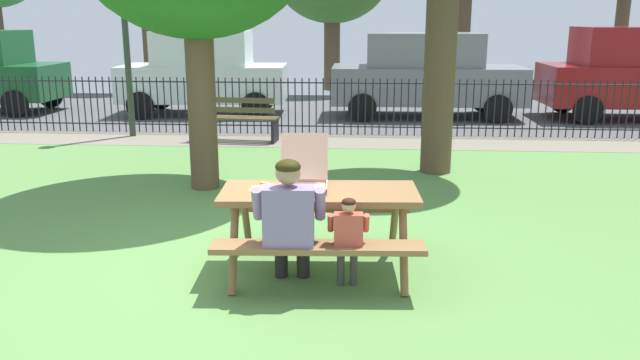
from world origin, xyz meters
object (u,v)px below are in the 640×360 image
(pizza_slice_on_table, at_px, (261,186))
(child_at_table, at_px, (348,235))
(pizza_box_open, at_px, (304,175))
(park_bench_center, at_px, (235,120))
(parked_car_right, at_px, (426,74))
(picnic_table_foreground, at_px, (319,208))
(parked_car_center, at_px, (204,72))
(adult_at_table, at_px, (289,219))

(pizza_slice_on_table, height_order, child_at_table, child_at_table)
(pizza_box_open, distance_m, park_bench_center, 6.42)
(parked_car_right, bearing_deg, pizza_box_open, -101.52)
(picnic_table_foreground, xyz_separation_m, pizza_slice_on_table, (-0.55, 0.09, 0.18))
(picnic_table_foreground, bearing_deg, pizza_box_open, 142.65)
(child_at_table, relative_size, park_bench_center, 0.53)
(child_at_table, distance_m, parked_car_center, 10.80)
(child_at_table, relative_size, parked_car_center, 0.22)
(child_at_table, bearing_deg, adult_at_table, -179.82)
(picnic_table_foreground, bearing_deg, parked_car_center, 109.95)
(child_at_table, bearing_deg, pizza_slice_on_table, 144.29)
(child_at_table, relative_size, parked_car_right, 0.20)
(child_at_table, bearing_deg, parked_car_right, 81.58)
(pizza_box_open, height_order, parked_car_right, parked_car_right)
(park_bench_center, bearing_deg, adult_at_table, -74.71)
(park_bench_center, bearing_deg, parked_car_right, 41.28)
(pizza_box_open, xyz_separation_m, park_bench_center, (-1.91, 6.11, -0.47))
(picnic_table_foreground, distance_m, child_at_table, 0.59)
(parked_car_right, bearing_deg, park_bench_center, -138.72)
(picnic_table_foreground, height_order, child_at_table, child_at_table)
(picnic_table_foreground, distance_m, pizza_slice_on_table, 0.59)
(picnic_table_foreground, bearing_deg, child_at_table, -61.14)
(picnic_table_foreground, height_order, pizza_box_open, pizza_box_open)
(pizza_slice_on_table, xyz_separation_m, adult_at_table, (0.34, -0.60, -0.12))
(pizza_slice_on_table, height_order, parked_car_center, parked_car_center)
(pizza_slice_on_table, bearing_deg, picnic_table_foreground, -9.15)
(picnic_table_foreground, bearing_deg, pizza_slice_on_table, 170.85)
(parked_car_center, height_order, parked_car_right, parked_car_center)
(picnic_table_foreground, bearing_deg, adult_at_table, -112.70)
(park_bench_center, bearing_deg, parked_car_center, 112.93)
(parked_car_center, relative_size, parked_car_right, 0.90)
(picnic_table_foreground, relative_size, pizza_box_open, 3.43)
(adult_at_table, relative_size, parked_car_center, 0.30)
(pizza_box_open, bearing_deg, adult_at_table, -95.64)
(picnic_table_foreground, height_order, pizza_slice_on_table, pizza_slice_on_table)
(picnic_table_foreground, distance_m, parked_car_center, 10.22)
(pizza_box_open, bearing_deg, pizza_slice_on_table, -176.12)
(pizza_box_open, distance_m, child_at_table, 0.85)
(parked_car_center, xyz_separation_m, parked_car_right, (5.26, -0.00, -0.01))
(pizza_slice_on_table, xyz_separation_m, park_bench_center, (-1.50, 6.14, -0.36))
(pizza_box_open, bearing_deg, parked_car_center, 109.36)
(picnic_table_foreground, xyz_separation_m, child_at_table, (0.28, -0.51, -0.07))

